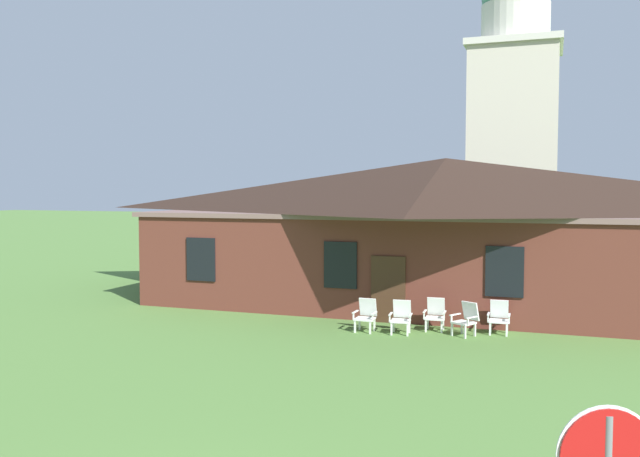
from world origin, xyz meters
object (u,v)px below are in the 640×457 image
Objects in this scene: lawn_chair_right_end at (499,316)px; lawn_chair_left_end at (435,314)px; lawn_chair_by_porch at (366,314)px; lawn_chair_middle at (466,318)px; lawn_chair_near_door at (401,316)px.

lawn_chair_left_end is at bearing -174.08° from lawn_chair_right_end.
lawn_chair_by_porch and lawn_chair_left_end have the same top height.
lawn_chair_by_porch and lawn_chair_middle have the same top height.
lawn_chair_by_porch is 3.85m from lawn_chair_right_end.
lawn_chair_right_end is at bearing 34.29° from lawn_chair_middle.
lawn_chair_near_door is at bearing -160.75° from lawn_chair_right_end.
lawn_chair_near_door is at bearing -139.07° from lawn_chair_left_end.
lawn_chair_middle is at bearing -145.71° from lawn_chair_right_end.
lawn_chair_left_end is (1.90, 0.81, 0.00)m from lawn_chair_by_porch.
lawn_chair_by_porch and lawn_chair_near_door have the same top height.
lawn_chair_near_door is at bearing 3.25° from lawn_chair_by_porch.
lawn_chair_by_porch is 2.89m from lawn_chair_middle.
lawn_chair_left_end is at bearing 157.38° from lawn_chair_middle.
lawn_chair_middle is at bearing 10.86° from lawn_chair_near_door.
lawn_chair_near_door is 1.00× the size of lawn_chair_left_end.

